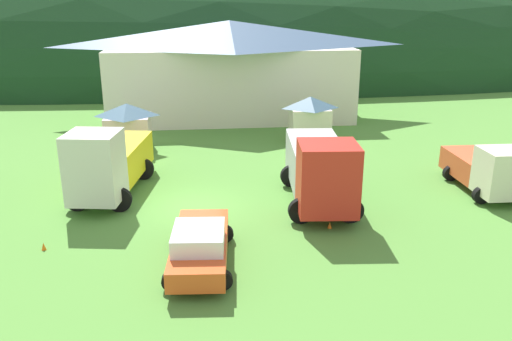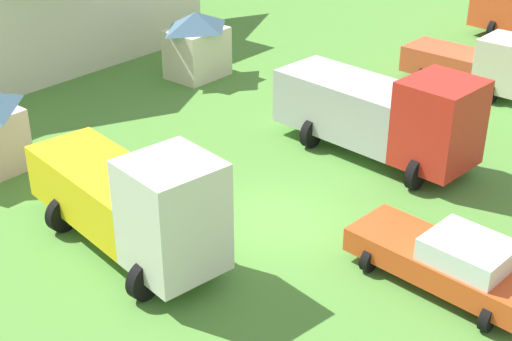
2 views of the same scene
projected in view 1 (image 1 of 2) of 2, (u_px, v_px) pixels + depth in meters
name	position (u px, v px, depth m)	size (l,w,h in m)	color
ground_plane	(193.00, 207.00, 24.26)	(200.00, 200.00, 0.00)	#518C38
forested_hill_backdrop	(196.00, 63.00, 76.34)	(173.18, 60.00, 34.92)	#193D1E
depot_building	(230.00, 68.00, 41.54)	(19.95, 9.44, 7.48)	silver
play_shed_cream	(310.00, 119.00, 34.71)	(2.75, 2.17, 3.03)	beige
play_shed_pink	(128.00, 127.00, 32.65)	(2.89, 2.61, 3.00)	beige
flatbed_truck_yellow	(109.00, 162.00, 25.08)	(3.66, 7.53, 3.64)	silver
crane_truck_red	(320.00, 168.00, 24.15)	(3.59, 7.71, 3.50)	red
light_truck_cream	(488.00, 169.00, 25.56)	(2.63, 5.49, 2.59)	beige
service_pickup_orange	(200.00, 245.00, 18.72)	(2.61, 5.38, 1.66)	#DD4E1F
traffic_cone_near_pickup	(330.00, 228.00, 22.06)	(0.36, 0.36, 0.57)	orange
traffic_cone_mid_row	(44.00, 250.00, 20.16)	(0.36, 0.36, 0.60)	orange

